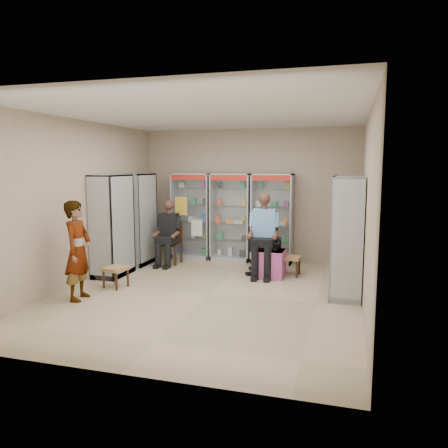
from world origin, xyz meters
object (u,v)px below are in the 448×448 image
(pink_trunk, at_px, (270,264))
(cabinet_right_far, at_px, (347,228))
(woven_stool_a, at_px, (290,266))
(standing_man, at_px, (78,251))
(cabinet_back_right, at_px, (272,219))
(cabinet_left_far, at_px, (138,219))
(cabinet_back_mid, at_px, (231,217))
(seated_shopkeeper, at_px, (264,237))
(cabinet_right_near, at_px, (347,238))
(office_chair, at_px, (265,245))
(woven_stool_b, at_px, (116,277))
(cabinet_left_near, at_px, (112,226))
(wooden_chair, at_px, (171,243))
(cabinet_back_left, at_px, (192,216))

(pink_trunk, bearing_deg, cabinet_right_far, 6.75)
(woven_stool_a, xyz_separation_m, standing_man, (-3.11, -2.52, 0.62))
(cabinet_back_right, height_order, cabinet_left_far, same)
(cabinet_back_mid, relative_size, seated_shopkeeper, 1.30)
(cabinet_right_near, xyz_separation_m, cabinet_left_far, (-4.46, 1.30, 0.00))
(pink_trunk, bearing_deg, office_chair, 126.25)
(seated_shopkeeper, height_order, standing_man, standing_man)
(seated_shopkeeper, relative_size, woven_stool_b, 4.11)
(office_chair, height_order, pink_trunk, office_chair)
(cabinet_left_near, xyz_separation_m, wooden_chair, (0.68, 1.30, -0.53))
(cabinet_back_left, xyz_separation_m, office_chair, (1.94, -1.10, -0.40))
(wooden_chair, height_order, woven_stool_b, wooden_chair)
(office_chair, bearing_deg, wooden_chair, 166.58)
(pink_trunk, xyz_separation_m, woven_stool_a, (0.37, 0.23, -0.07))
(office_chair, relative_size, woven_stool_b, 3.23)
(cabinet_left_near, bearing_deg, wooden_chair, 152.39)
(cabinet_left_near, relative_size, office_chair, 1.65)
(cabinet_back_left, distance_m, woven_stool_b, 2.95)
(wooden_chair, relative_size, office_chair, 0.78)
(cabinet_back_mid, bearing_deg, cabinet_back_right, 0.00)
(cabinet_back_mid, bearing_deg, woven_stool_b, -116.37)
(wooden_chair, relative_size, seated_shopkeeper, 0.61)
(cabinet_back_right, xyz_separation_m, cabinet_left_far, (-2.83, -0.93, 0.00))
(standing_man, bearing_deg, cabinet_left_far, -0.88)
(standing_man, bearing_deg, woven_stool_a, -57.91)
(cabinet_back_left, distance_m, wooden_chair, 0.94)
(cabinet_back_left, bearing_deg, seated_shopkeeper, -30.66)
(cabinet_right_far, relative_size, pink_trunk, 3.57)
(woven_stool_b, bearing_deg, cabinet_right_near, 8.16)
(seated_shopkeeper, bearing_deg, standing_man, -140.62)
(cabinet_right_near, distance_m, wooden_chair, 4.10)
(cabinet_back_mid, distance_m, pink_trunk, 1.88)
(cabinet_left_far, xyz_separation_m, standing_man, (0.28, -2.66, -0.19))
(cabinet_right_far, xyz_separation_m, wooden_chair, (-3.78, 0.40, -0.53))
(cabinet_back_mid, xyz_separation_m, woven_stool_a, (1.51, -1.07, -0.80))
(cabinet_back_right, bearing_deg, cabinet_right_near, -53.84)
(cabinet_right_near, relative_size, wooden_chair, 2.13)
(woven_stool_a, bearing_deg, cabinet_right_far, -3.23)
(cabinet_right_near, relative_size, office_chair, 1.65)
(cabinet_back_right, bearing_deg, cabinet_left_near, -144.35)
(cabinet_left_near, height_order, office_chair, cabinet_left_near)
(woven_stool_a, bearing_deg, cabinet_right_near, -47.30)
(standing_man, bearing_deg, cabinet_back_right, -42.31)
(cabinet_back_left, bearing_deg, wooden_chair, -108.90)
(office_chair, bearing_deg, cabinet_back_right, 88.55)
(pink_trunk, bearing_deg, standing_man, -140.16)
(cabinet_right_near, distance_m, cabinet_left_far, 4.65)
(office_chair, bearing_deg, seated_shopkeeper, -93.78)
(cabinet_right_far, distance_m, seated_shopkeeper, 1.60)
(standing_man, bearing_deg, woven_stool_b, -22.01)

